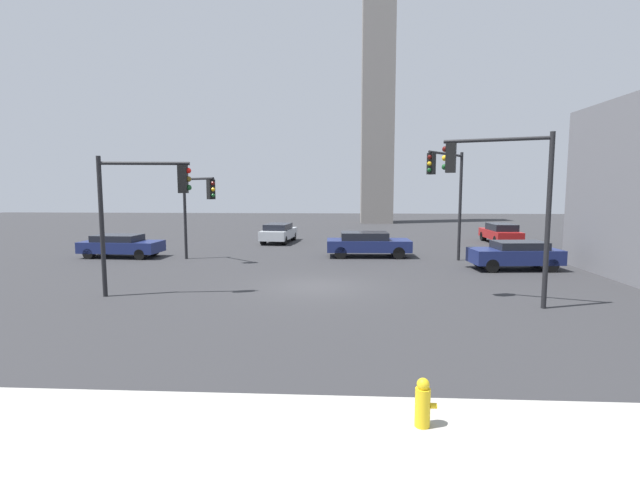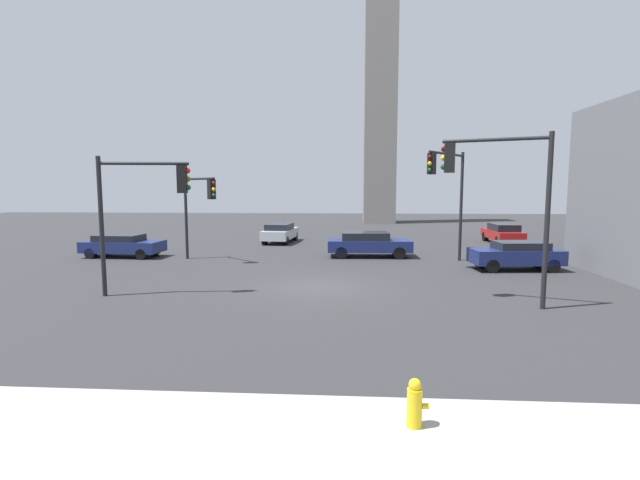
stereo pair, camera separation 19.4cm
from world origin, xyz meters
name	(u,v)px [view 2 (the right image)]	position (x,y,z in m)	size (l,w,h in m)	color
ground_plane	(316,286)	(0.00, 0.00, 0.00)	(108.76, 108.76, 0.00)	#2D2D30
sidewalk_corner	(256,457)	(0.00, -11.96, 0.07)	(32.34, 3.77, 0.15)	#A8A59E
traffic_light_0	(448,183)	(6.27, 5.76, 4.18)	(2.42, 3.26, 5.80)	black
traffic_light_1	(499,183)	(6.21, -2.47, 4.06)	(3.27, 1.34, 5.67)	black
traffic_light_2	(142,197)	(-6.09, -1.93, 3.57)	(3.24, 0.65, 5.03)	black
traffic_light_3	(199,200)	(-6.64, 5.94, 3.30)	(2.33, 2.09, 4.73)	black
fire_hydrant	(415,404)	(2.36, -11.09, 0.53)	(0.34, 0.24, 0.79)	gold
car_0	(516,255)	(9.30, 4.34, 0.74)	(4.28, 2.10, 1.37)	navy
car_1	(368,243)	(2.39, 8.22, 0.76)	(4.77, 2.15, 1.41)	navy
car_2	(280,232)	(-3.67, 14.90, 0.73)	(2.24, 4.57, 1.37)	#ADB2B7
car_3	(122,245)	(-11.58, 7.25, 0.69)	(4.47, 2.09, 1.28)	navy
car_4	(503,233)	(12.17, 15.31, 0.75)	(1.81, 4.44, 1.41)	maroon
skyline_tower	(381,77)	(4.64, 35.00, 16.17)	(3.52, 3.52, 32.34)	gray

